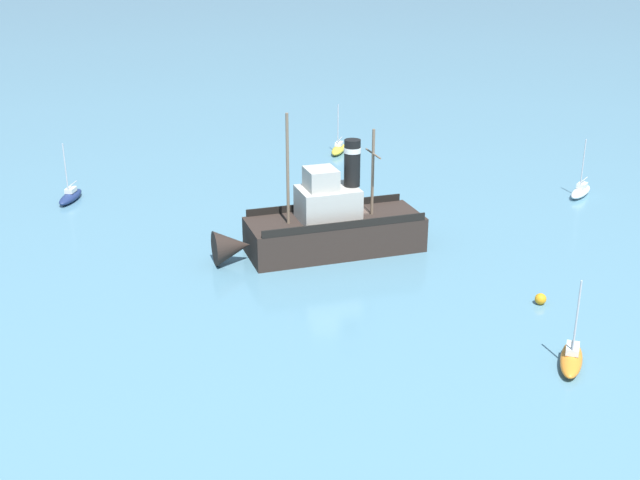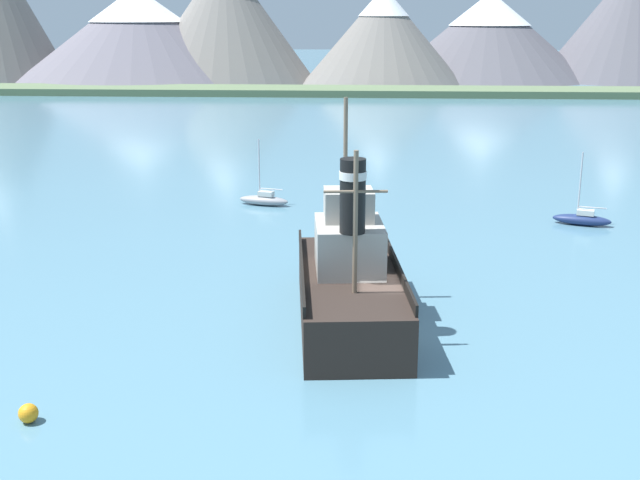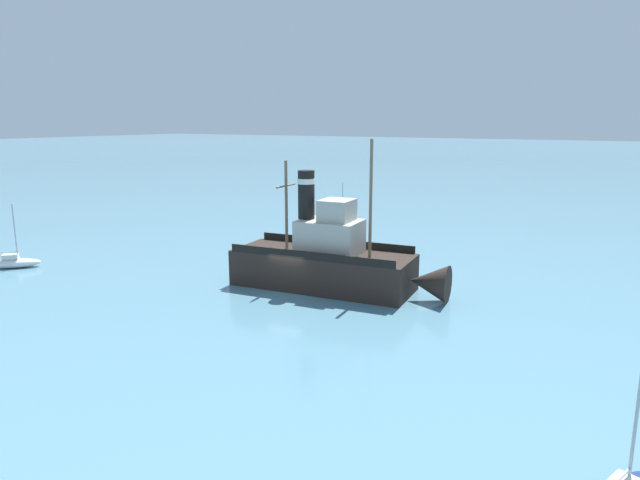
{
  "view_description": "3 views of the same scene",
  "coord_description": "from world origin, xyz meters",
  "px_view_note": "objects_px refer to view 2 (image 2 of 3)",
  "views": [
    {
      "loc": [
        -51.78,
        13.46,
        21.02
      ],
      "look_at": [
        -4.48,
        3.04,
        1.99
      ],
      "focal_mm": 45.0,
      "sensor_mm": 36.0,
      "label": 1
    },
    {
      "loc": [
        -1.03,
        -32.97,
        13.6
      ],
      "look_at": [
        -3.27,
        4.75,
        2.96
      ],
      "focal_mm": 45.0,
      "sensor_mm": 36.0,
      "label": 2
    },
    {
      "loc": [
        30.29,
        19.74,
        11.1
      ],
      "look_at": [
        -4.35,
        -0.34,
        2.58
      ],
      "focal_mm": 32.0,
      "sensor_mm": 36.0,
      "label": 3
    }
  ],
  "objects_px": {
    "sailboat_grey": "(264,199)",
    "mooring_buoy": "(28,413)",
    "old_tugboat": "(349,280)",
    "sailboat_navy": "(582,219)"
  },
  "relations": [
    {
      "from": "sailboat_navy",
      "to": "mooring_buoy",
      "type": "bearing_deg",
      "value": -132.24
    },
    {
      "from": "sailboat_navy",
      "to": "mooring_buoy",
      "type": "height_order",
      "value": "sailboat_navy"
    },
    {
      "from": "sailboat_grey",
      "to": "mooring_buoy",
      "type": "distance_m",
      "value": 33.38
    },
    {
      "from": "sailboat_grey",
      "to": "old_tugboat",
      "type": "bearing_deg",
      "value": -73.14
    },
    {
      "from": "old_tugboat",
      "to": "sailboat_grey",
      "type": "bearing_deg",
      "value": 106.86
    },
    {
      "from": "sailboat_navy",
      "to": "sailboat_grey",
      "type": "height_order",
      "value": "same"
    },
    {
      "from": "old_tugboat",
      "to": "sailboat_grey",
      "type": "distance_m",
      "value": 23.57
    },
    {
      "from": "mooring_buoy",
      "to": "old_tugboat",
      "type": "bearing_deg",
      "value": 44.58
    },
    {
      "from": "old_tugboat",
      "to": "sailboat_navy",
      "type": "height_order",
      "value": "old_tugboat"
    },
    {
      "from": "sailboat_grey",
      "to": "mooring_buoy",
      "type": "bearing_deg",
      "value": -96.81
    }
  ]
}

